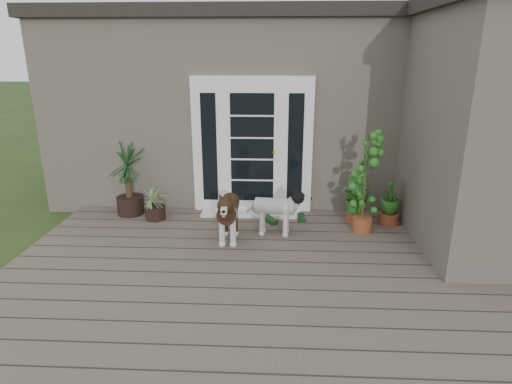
{
  "coord_description": "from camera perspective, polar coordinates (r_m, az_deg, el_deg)",
  "views": [
    {
      "loc": [
        0.18,
        -4.07,
        2.56
      ],
      "look_at": [
        -0.1,
        1.75,
        0.7
      ],
      "focal_mm": 30.06,
      "sensor_mm": 36.0,
      "label": 1
    }
  ],
  "objects": [
    {
      "name": "door_unit",
      "position": [
        6.82,
        -0.5,
        6.15
      ],
      "size": [
        1.9,
        0.14,
        2.15
      ],
      "primitive_type": "cube",
      "color": "white",
      "rests_on": "deck"
    },
    {
      "name": "yucca",
      "position": [
        7.06,
        -16.66,
        1.58
      ],
      "size": [
        0.8,
        0.8,
        1.14
      ],
      "primitive_type": null,
      "rotation": [
        0.0,
        0.0,
        0.01
      ],
      "color": "black",
      "rests_on": "deck"
    },
    {
      "name": "roof_main",
      "position": [
        8.75,
        1.69,
        21.89
      ],
      "size": [
        7.6,
        4.2,
        0.2
      ],
      "primitive_type": "cube",
      "color": "#2D2826",
      "rests_on": "house_main"
    },
    {
      "name": "herb_c",
      "position": [
        6.78,
        17.36,
        -1.77
      ],
      "size": [
        0.48,
        0.48,
        0.55
      ],
      "primitive_type": "imported",
      "rotation": [
        0.0,
        0.0,
        4.26
      ],
      "color": "#1D5217",
      "rests_on": "deck"
    },
    {
      "name": "herb_b",
      "position": [
        6.74,
        13.23,
        -1.46
      ],
      "size": [
        0.53,
        0.53,
        0.57
      ],
      "primitive_type": "imported",
      "rotation": [
        0.0,
        0.0,
        2.3
      ],
      "color": "#265819",
      "rests_on": "deck"
    },
    {
      "name": "door_step",
      "position": [
        6.92,
        -0.57,
        -2.73
      ],
      "size": [
        1.6,
        0.4,
        0.05
      ],
      "primitive_type": "cube",
      "color": "white",
      "rests_on": "deck"
    },
    {
      "name": "herb_a",
      "position": [
        6.66,
        13.12,
        -1.65
      ],
      "size": [
        0.58,
        0.58,
        0.58
      ],
      "primitive_type": "imported",
      "rotation": [
        0.0,
        0.0,
        0.35
      ],
      "color": "#19581E",
      "rests_on": "deck"
    },
    {
      "name": "brindle_dog",
      "position": [
        5.84,
        -3.66,
        -3.37
      ],
      "size": [
        0.36,
        0.83,
        0.69
      ],
      "primitive_type": null,
      "rotation": [
        0.0,
        0.0,
        3.15
      ],
      "color": "#402517",
      "rests_on": "deck"
    },
    {
      "name": "house_wing",
      "position": [
        6.28,
        28.54,
        6.3
      ],
      "size": [
        1.6,
        2.4,
        3.1
      ],
      "primitive_type": "cube",
      "color": "#665E54",
      "rests_on": "ground"
    },
    {
      "name": "deck",
      "position": [
        5.13,
        0.4,
        -11.49
      ],
      "size": [
        6.2,
        4.6,
        0.12
      ],
      "primitive_type": "cube",
      "color": "#6B5B4C",
      "rests_on": "ground"
    },
    {
      "name": "house_main",
      "position": [
        8.79,
        1.59,
        11.09
      ],
      "size": [
        7.4,
        4.0,
        3.1
      ],
      "primitive_type": "cube",
      "color": "#665E54",
      "rests_on": "ground"
    },
    {
      "name": "spider_plant",
      "position": [
        6.81,
        -13.37,
        -1.34
      ],
      "size": [
        0.6,
        0.6,
        0.55
      ],
      "primitive_type": null,
      "rotation": [
        0.0,
        0.0,
        -0.17
      ],
      "color": "#9EB16C",
      "rests_on": "deck"
    },
    {
      "name": "white_dog",
      "position": [
        6.06,
        2.48,
        -2.92
      ],
      "size": [
        0.77,
        0.4,
        0.62
      ],
      "primitive_type": null,
      "rotation": [
        0.0,
        0.0,
        -1.68
      ],
      "color": "silver",
      "rests_on": "deck"
    },
    {
      "name": "clog_left",
      "position": [
        6.56,
        1.96,
        -3.72
      ],
      "size": [
        0.28,
        0.33,
        0.09
      ],
      "primitive_type": null,
      "rotation": [
        0.0,
        0.0,
        0.54
      ],
      "color": "#163718",
      "rests_on": "deck"
    },
    {
      "name": "sapling",
      "position": [
        6.22,
        14.31,
        1.5
      ],
      "size": [
        0.45,
        0.45,
        1.53
      ],
      "primitive_type": null,
      "rotation": [
        0.0,
        0.0,
        0.01
      ],
      "color": "#204E16",
      "rests_on": "deck"
    },
    {
      "name": "clog_right",
      "position": [
        6.69,
        6.05,
        -3.42
      ],
      "size": [
        0.15,
        0.29,
        0.08
      ],
      "primitive_type": null,
      "rotation": [
        0.0,
        0.0,
        0.06
      ],
      "color": "black",
      "rests_on": "deck"
    }
  ]
}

